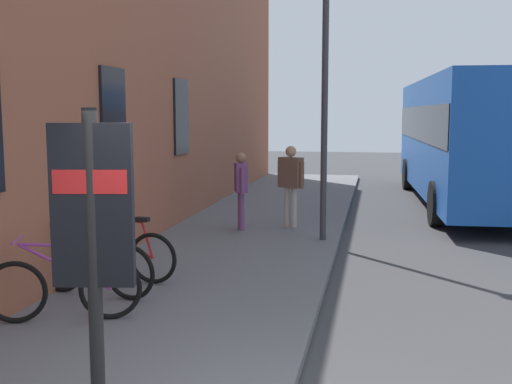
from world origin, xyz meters
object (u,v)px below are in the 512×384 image
(bicycle_under_window, at_px, (120,254))
(transit_info_sign, at_px, (93,228))
(pedestrian_near_bus, at_px, (241,183))
(pedestrian_by_facade, at_px, (291,178))
(street_lamp, at_px, (325,59))
(bicycle_far_end, at_px, (95,267))
(city_bus, at_px, (467,134))
(bicycle_end_of_row, at_px, (64,288))

(bicycle_under_window, bearing_deg, transit_info_sign, -158.42)
(pedestrian_near_bus, relative_size, pedestrian_by_facade, 0.93)
(pedestrian_by_facade, xyz_separation_m, street_lamp, (-1.19, -0.78, 2.31))
(transit_info_sign, relative_size, pedestrian_near_bus, 1.53)
(bicycle_far_end, bearing_deg, transit_info_sign, -154.15)
(bicycle_far_end, bearing_deg, bicycle_under_window, -1.02)
(bicycle_far_end, relative_size, city_bus, 0.17)
(bicycle_under_window, distance_m, pedestrian_by_facade, 4.99)
(bicycle_end_of_row, relative_size, pedestrian_by_facade, 1.01)
(street_lamp, bearing_deg, bicycle_under_window, 143.10)
(bicycle_end_of_row, distance_m, city_bus, 12.63)
(pedestrian_near_bus, bearing_deg, bicycle_under_window, 168.40)
(bicycle_far_end, relative_size, pedestrian_near_bus, 1.12)
(bicycle_far_end, relative_size, bicycle_under_window, 0.99)
(bicycle_far_end, distance_m, street_lamp, 5.73)
(pedestrian_by_facade, distance_m, street_lamp, 2.71)
(transit_info_sign, relative_size, street_lamp, 0.42)
(bicycle_under_window, bearing_deg, city_bus, -32.02)
(bicycle_under_window, height_order, transit_info_sign, transit_info_sign)
(bicycle_end_of_row, relative_size, bicycle_far_end, 0.97)
(transit_info_sign, distance_m, pedestrian_near_bus, 8.45)
(bicycle_far_end, distance_m, bicycle_under_window, 0.75)
(pedestrian_by_facade, bearing_deg, street_lamp, -146.81)
(city_bus, bearing_deg, pedestrian_by_facade, 139.50)
(pedestrian_near_bus, xyz_separation_m, pedestrian_by_facade, (0.48, -0.95, 0.07))
(transit_info_sign, distance_m, pedestrian_by_facade, 8.88)
(street_lamp, bearing_deg, transit_info_sign, 173.38)
(street_lamp, bearing_deg, bicycle_far_end, 148.26)
(bicycle_end_of_row, xyz_separation_m, city_bus, (11.13, -5.79, 1.41))
(city_bus, bearing_deg, pedestrian_near_bus, 136.30)
(pedestrian_by_facade, bearing_deg, city_bus, -40.50)
(bicycle_end_of_row, relative_size, bicycle_under_window, 0.96)
(bicycle_under_window, distance_m, transit_info_sign, 4.73)
(transit_info_sign, bearing_deg, bicycle_under_window, 21.58)
(bicycle_far_end, height_order, pedestrian_near_bus, pedestrian_near_bus)
(bicycle_far_end, height_order, city_bus, city_bus)
(city_bus, bearing_deg, bicycle_under_window, 147.98)
(bicycle_far_end, bearing_deg, pedestrian_near_bus, -10.00)
(bicycle_end_of_row, xyz_separation_m, bicycle_under_window, (1.75, 0.08, -0.00))
(transit_info_sign, height_order, pedestrian_near_bus, transit_info_sign)
(bicycle_end_of_row, bearing_deg, pedestrian_by_facade, -15.09)
(pedestrian_near_bus, bearing_deg, city_bus, -43.70)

